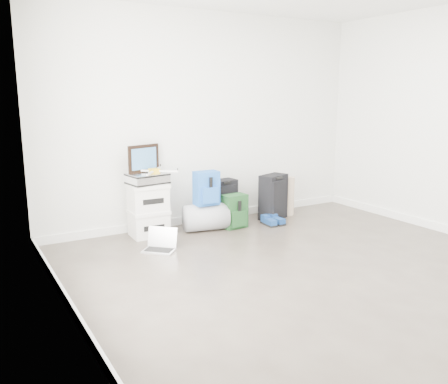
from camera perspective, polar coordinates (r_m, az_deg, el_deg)
ground at (r=4.50m, az=13.60°, el=-10.54°), size 5.00×5.00×0.00m
room_envelope at (r=4.18m, az=14.60°, el=11.94°), size 4.52×5.02×2.71m
boxes_stack at (r=5.73m, az=-9.08°, el=-2.13°), size 0.46×0.37×0.64m
briefcase at (r=5.65m, az=-9.20°, el=1.61°), size 0.48×0.38×0.13m
painting at (r=5.70m, az=-9.63°, el=4.00°), size 0.42×0.16×0.33m
drone at (r=5.64m, az=-8.40°, el=2.54°), size 0.48×0.48×0.05m
duffel_bag at (r=5.92m, az=-2.20°, el=-3.05°), size 0.60×0.43×0.33m
blue_backpack at (r=5.81m, az=-2.09°, el=0.39°), size 0.30×0.23×0.42m
large_suitcase at (r=6.28m, az=-0.14°, el=-1.08°), size 0.39×0.28×0.57m
green_backpack at (r=6.02m, az=1.33°, el=-2.41°), size 0.32×0.25×0.43m
carry_on at (r=6.45m, az=5.98°, el=-0.60°), size 0.44×0.36×0.61m
shoes at (r=6.23m, az=5.87°, el=-3.53°), size 0.25×0.28×0.09m
rolled_rug at (r=6.72m, az=7.70°, el=-0.46°), size 0.18×0.18×0.54m
laptop at (r=5.26m, az=-7.66°, el=-6.31°), size 0.41×0.41×0.24m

